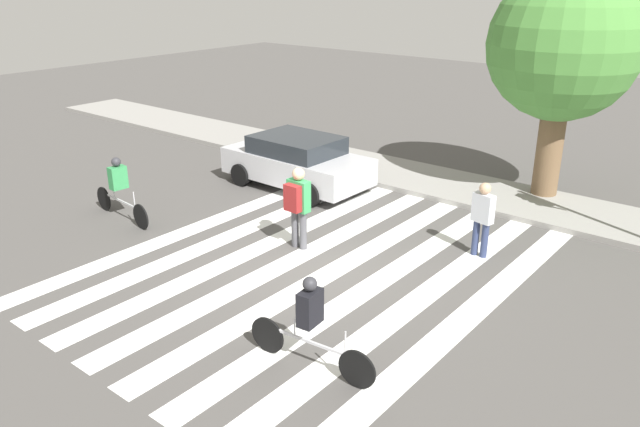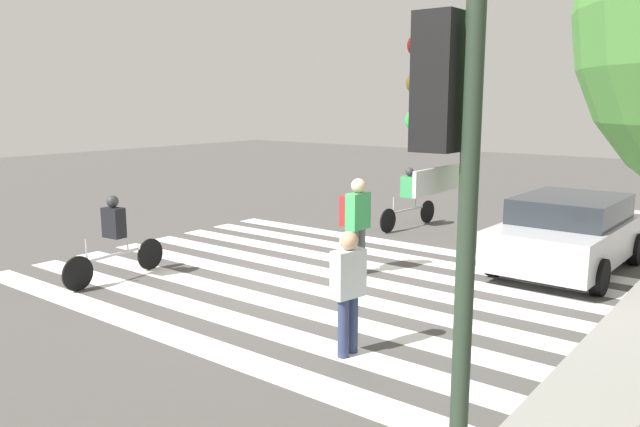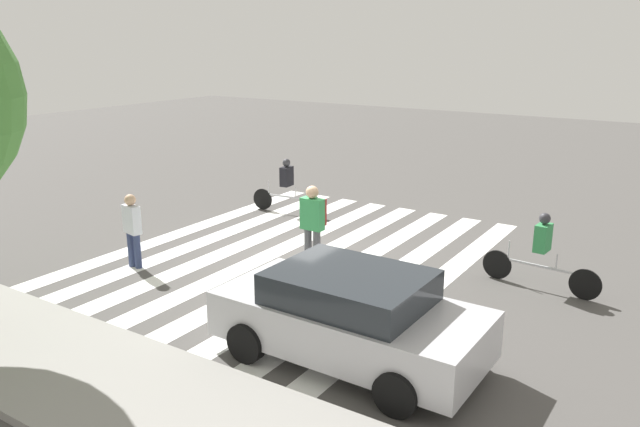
{
  "view_description": "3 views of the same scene",
  "coord_description": "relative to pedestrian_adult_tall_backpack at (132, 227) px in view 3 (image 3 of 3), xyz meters",
  "views": [
    {
      "loc": [
        7.43,
        -8.94,
        5.74
      ],
      "look_at": [
        -0.07,
        0.37,
        1.04
      ],
      "focal_mm": 35.0,
      "sensor_mm": 36.0,
      "label": 1
    },
    {
      "loc": [
        8.75,
        7.06,
        3.26
      ],
      "look_at": [
        -0.28,
        0.04,
        1.19
      ],
      "focal_mm": 35.0,
      "sensor_mm": 36.0,
      "label": 2
    },
    {
      "loc": [
        -7.91,
        11.24,
        4.85
      ],
      "look_at": [
        -0.93,
        0.43,
        1.22
      ],
      "focal_mm": 35.0,
      "sensor_mm": 36.0,
      "label": 3
    }
  ],
  "objects": [
    {
      "name": "ground_plane",
      "position": [
        -2.47,
        -2.64,
        -0.93
      ],
      "size": [
        60.0,
        60.0,
        0.0
      ],
      "primitive_type": "plane",
      "color": "#4C4947"
    },
    {
      "name": "sidewalk_curb",
      "position": [
        -2.47,
        3.61,
        -0.86
      ],
      "size": [
        36.0,
        2.5,
        0.14
      ],
      "color": "gray",
      "rests_on": "ground_plane"
    },
    {
      "name": "crosswalk_stripes",
      "position": [
        -2.47,
        -2.64,
        -0.93
      ],
      "size": [
        7.4,
        10.0,
        0.01
      ],
      "color": "white",
      "rests_on": "ground_plane"
    },
    {
      "name": "pedestrian_adult_tall_backpack",
      "position": [
        0.0,
        0.0,
        0.0
      ],
      "size": [
        0.49,
        0.3,
        1.65
      ],
      "rotation": [
        0.0,
        0.0,
        2.93
      ],
      "color": "navy",
      "rests_on": "ground_plane"
    },
    {
      "name": "pedestrian_adult_yellow_jacket",
      "position": [
        -3.27,
        -2.14,
        0.15
      ],
      "size": [
        0.52,
        0.44,
        1.84
      ],
      "rotation": [
        0.0,
        0.0,
        -0.03
      ],
      "color": "#4C4C51",
      "rests_on": "ground_plane"
    },
    {
      "name": "cyclist_near_curb",
      "position": [
        -0.21,
        -5.39,
        -0.07
      ],
      "size": [
        2.26,
        0.42,
        1.58
      ],
      "rotation": [
        0.0,
        0.0,
        0.09
      ],
      "color": "black",
      "rests_on": "ground_plane"
    },
    {
      "name": "cyclist_mid_street",
      "position": [
        -7.74,
        -3.55,
        -0.07
      ],
      "size": [
        2.37,
        0.42,
        1.58
      ],
      "rotation": [
        0.0,
        0.0,
        -0.09
      ],
      "color": "black",
      "rests_on": "ground_plane"
    },
    {
      "name": "car_parked_far_curb",
      "position": [
        -6.01,
        0.99,
        -0.18
      ],
      "size": [
        4.2,
        2.12,
        1.46
      ],
      "rotation": [
        0.0,
        0.0,
        -0.02
      ],
      "color": "#B7B7BC",
      "rests_on": "ground_plane"
    }
  ]
}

